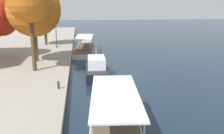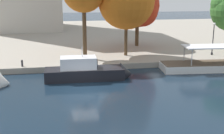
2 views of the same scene
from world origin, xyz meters
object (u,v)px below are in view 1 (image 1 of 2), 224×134
at_px(tour_boat_2, 85,50).
at_px(tree_1, 32,9).
at_px(tree_0, 45,14).
at_px(motor_yacht_1, 96,69).
at_px(tour_boat_0, 114,123).
at_px(lamp_post, 56,34).
at_px(mooring_bollard_0, 58,85).

bearing_deg(tour_boat_2, tree_1, 150.39).
bearing_deg(tree_0, motor_yacht_1, -158.09).
xyz_separation_m(tree_0, tree_1, (-15.42, -0.32, 1.33)).
bearing_deg(tree_0, tree_1, -178.81).
bearing_deg(motor_yacht_1, tour_boat_0, -176.99).
distance_m(tour_boat_0, lamp_post, 32.90).
distance_m(motor_yacht_1, lamp_post, 18.54).
bearing_deg(lamp_post, tree_1, 169.93).
bearing_deg(tour_boat_2, motor_yacht_1, -171.63).
relative_size(tour_boat_2, lamp_post, 3.38).
xyz_separation_m(tour_boat_0, tree_1, (20.66, 8.52, 7.52)).
height_order(motor_yacht_1, tree_0, tree_0).
relative_size(tour_boat_2, mooring_bollard_0, 19.17).
bearing_deg(mooring_bollard_0, lamp_post, 4.86).
xyz_separation_m(motor_yacht_1, lamp_post, (17.29, 6.18, 2.53)).
bearing_deg(mooring_bollard_0, tour_boat_0, -149.83).
bearing_deg(tree_1, mooring_bollard_0, -162.51).
relative_size(tour_boat_0, tree_0, 1.74).
relative_size(tour_boat_0, tree_1, 1.41).
bearing_deg(mooring_bollard_0, tree_0, 8.86).
distance_m(tour_boat_0, mooring_bollard_0, 8.77).
distance_m(tour_boat_2, tree_0, 10.98).
bearing_deg(tour_boat_2, tour_boat_0, -172.77).
bearing_deg(tree_0, tour_boat_2, -123.09).
bearing_deg(tour_boat_0, tour_boat_2, 7.41).
height_order(mooring_bollard_0, tree_0, tree_0).
xyz_separation_m(tour_boat_2, tree_0, (4.90, 7.53, 6.31)).
xyz_separation_m(motor_yacht_1, mooring_bollard_0, (-7.28, 4.09, 0.39)).
distance_m(tour_boat_2, mooring_bollard_0, 23.83).
bearing_deg(tree_0, tour_boat_0, -166.23).
bearing_deg(motor_yacht_1, tree_0, 23.77).
relative_size(lamp_post, tree_1, 0.40).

